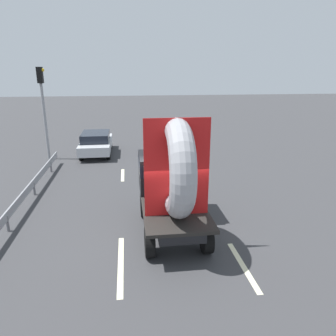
# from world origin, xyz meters

# --- Properties ---
(ground_plane) EXTENTS (120.00, 120.00, 0.00)m
(ground_plane) POSITION_xyz_m (0.00, 0.00, 0.00)
(ground_plane) COLOR #38383A
(flatbed_truck) EXTENTS (2.02, 4.67, 4.01)m
(flatbed_truck) POSITION_xyz_m (0.11, 0.13, 1.90)
(flatbed_truck) COLOR black
(flatbed_truck) RESTS_ON ground_plane
(distant_sedan) EXTENTS (1.88, 4.39, 1.43)m
(distant_sedan) POSITION_xyz_m (-3.30, 10.96, 0.77)
(distant_sedan) COLOR black
(distant_sedan) RESTS_ON ground_plane
(traffic_light) EXTENTS (0.42, 0.36, 5.42)m
(traffic_light) POSITION_xyz_m (-6.10, 10.14, 3.56)
(traffic_light) COLOR gray
(traffic_light) RESTS_ON ground_plane
(guardrail) EXTENTS (0.10, 13.29, 0.71)m
(guardrail) POSITION_xyz_m (-5.41, 2.40, 0.53)
(guardrail) COLOR gray
(guardrail) RESTS_ON ground_plane
(lane_dash_left_near) EXTENTS (0.16, 2.94, 0.01)m
(lane_dash_left_near) POSITION_xyz_m (-1.59, -1.70, 0.00)
(lane_dash_left_near) COLOR beige
(lane_dash_left_near) RESTS_ON ground_plane
(lane_dash_left_far) EXTENTS (0.16, 2.02, 0.01)m
(lane_dash_left_far) POSITION_xyz_m (-1.59, 6.35, 0.00)
(lane_dash_left_far) COLOR beige
(lane_dash_left_far) RESTS_ON ground_plane
(lane_dash_right_near) EXTENTS (0.16, 2.42, 0.01)m
(lane_dash_right_near) POSITION_xyz_m (1.81, -2.23, 0.00)
(lane_dash_right_near) COLOR beige
(lane_dash_right_near) RESTS_ON ground_plane
(lane_dash_right_far) EXTENTS (0.16, 2.78, 0.01)m
(lane_dash_right_far) POSITION_xyz_m (1.81, 5.83, 0.00)
(lane_dash_right_far) COLOR beige
(lane_dash_right_far) RESTS_ON ground_plane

